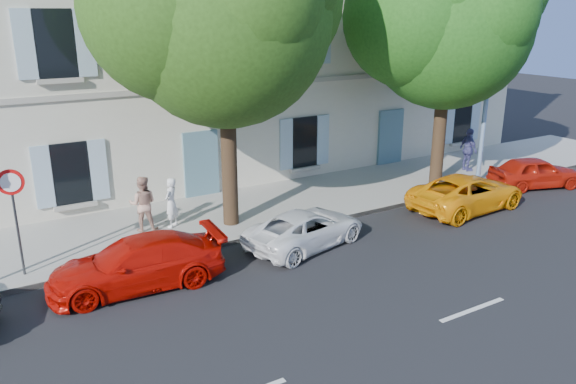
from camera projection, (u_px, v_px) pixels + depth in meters
ground at (364, 249)px, 16.11m from camera, size 90.00×90.00×0.00m
sidewalk at (285, 203)px, 19.72m from camera, size 36.00×4.50×0.15m
kerb at (320, 222)px, 17.94m from camera, size 36.00×0.16×0.16m
building at (213, 25)px, 22.60m from camera, size 28.00×7.00×12.00m
car_red_coupe at (137, 263)px, 13.75m from camera, size 4.40×2.06×1.24m
car_white_coupe at (306, 229)px, 16.20m from camera, size 4.16×2.65×1.07m
car_yellow_supercar at (467, 193)px, 19.17m from camera, size 4.52×2.31×1.22m
car_red_hatchback at (535, 172)px, 21.63m from camera, size 3.81×2.48×1.21m
tree_left at (225, 20)px, 15.81m from camera, size 6.15×6.15×9.53m
tree_right at (448, 26)px, 19.96m from camera, size 5.93×5.93×9.14m
road_sign at (13, 200)px, 13.61m from camera, size 0.64×0.17×2.77m
street_lamp at (495, 55)px, 20.25m from camera, size 0.40×1.84×8.56m
pedestrian_a at (171, 203)px, 17.17m from camera, size 0.67×0.66×1.56m
pedestrian_b at (143, 204)px, 16.84m from camera, size 1.02×0.93×1.71m
pedestrian_c at (468, 150)px, 23.26m from camera, size 0.65×1.12×1.79m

